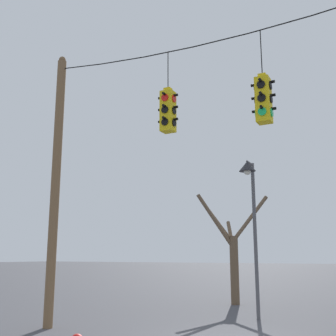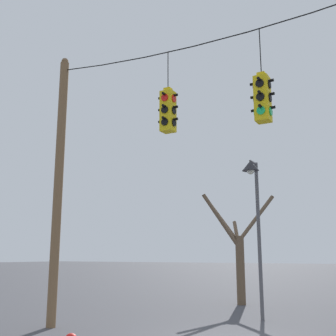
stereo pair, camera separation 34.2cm
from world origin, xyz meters
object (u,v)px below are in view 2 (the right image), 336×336
at_px(traffic_light_near_left_pole, 263,98).
at_px(utility_pole_left, 58,185).
at_px(bare_tree, 238,251).
at_px(street_lamp, 254,194).
at_px(traffic_light_over_intersection, 168,111).

bearing_deg(traffic_light_near_left_pole, utility_pole_left, -180.00).
distance_m(traffic_light_near_left_pole, bare_tree, 9.52).
height_order(utility_pole_left, street_lamp, utility_pole_left).
relative_size(traffic_light_near_left_pole, street_lamp, 0.47).
relative_size(traffic_light_over_intersection, traffic_light_near_left_pole, 0.95).
relative_size(traffic_light_over_intersection, bare_tree, 0.49).
bearing_deg(traffic_light_near_left_pole, street_lamp, 111.64).
xyz_separation_m(utility_pole_left, traffic_light_near_left_pole, (6.41, 0.00, 1.57)).
relative_size(traffic_light_over_intersection, street_lamp, 0.45).
xyz_separation_m(traffic_light_over_intersection, traffic_light_near_left_pole, (2.59, -0.00, -0.13)).
xyz_separation_m(traffic_light_over_intersection, bare_tree, (-1.08, 8.05, -3.64)).
height_order(utility_pole_left, traffic_light_near_left_pole, utility_pole_left).
xyz_separation_m(utility_pole_left, street_lamp, (4.84, 3.96, -0.13)).
bearing_deg(traffic_light_over_intersection, bare_tree, 97.65).
bearing_deg(street_lamp, utility_pole_left, -140.68).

